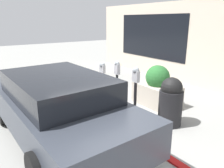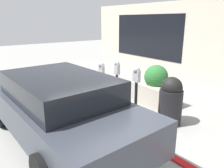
# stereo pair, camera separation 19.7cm
# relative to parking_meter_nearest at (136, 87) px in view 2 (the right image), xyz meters

# --- Properties ---
(ground_plane) EXTENTS (40.00, 40.00, 0.00)m
(ground_plane) POSITION_rel_parking_meter_nearest_xyz_m (0.75, 0.22, -1.03)
(ground_plane) COLOR #999993
(curb_strip) EXTENTS (13.50, 0.16, 0.04)m
(curb_strip) POSITION_rel_parking_meter_nearest_xyz_m (0.75, 0.30, -1.01)
(curb_strip) COLOR red
(curb_strip) RESTS_ON ground_plane
(building_facade) EXTENTS (13.50, 0.17, 3.26)m
(building_facade) POSITION_rel_parking_meter_nearest_xyz_m (0.75, -4.26, 0.61)
(building_facade) COLOR beige
(building_facade) RESTS_ON ground_plane
(parking_meter_nearest) EXTENTS (0.18, 0.15, 1.51)m
(parking_meter_nearest) POSITION_rel_parking_meter_nearest_xyz_m (0.00, 0.00, 0.00)
(parking_meter_nearest) COLOR black
(parking_meter_nearest) RESTS_ON ground_plane
(parking_meter_second) EXTENTS (0.15, 0.13, 1.53)m
(parking_meter_second) POSITION_rel_parking_meter_nearest_xyz_m (0.75, -0.02, -0.00)
(parking_meter_second) COLOR black
(parking_meter_second) RESTS_ON ground_plane
(parking_meter_middle) EXTENTS (0.19, 0.17, 1.38)m
(parking_meter_middle) POSITION_rel_parking_meter_nearest_xyz_m (1.51, -0.05, -0.03)
(parking_meter_middle) COLOR black
(parking_meter_middle) RESTS_ON ground_plane
(planter_box) EXTENTS (1.36, 0.86, 1.23)m
(planter_box) POSITION_rel_parking_meter_nearest_xyz_m (0.77, -1.55, -0.53)
(planter_box) COLOR #B2A899
(planter_box) RESTS_ON ground_plane
(parked_car_front) EXTENTS (4.74, 2.03, 1.48)m
(parked_car_front) POSITION_rel_parking_meter_nearest_xyz_m (0.58, 1.70, -0.23)
(parked_car_front) COLOR #383D47
(parked_car_front) RESTS_ON ground_plane
(trash_bin) EXTENTS (0.58, 0.58, 1.22)m
(trash_bin) POSITION_rel_parking_meter_nearest_xyz_m (-0.37, -0.83, -0.42)
(trash_bin) COLOR black
(trash_bin) RESTS_ON ground_plane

